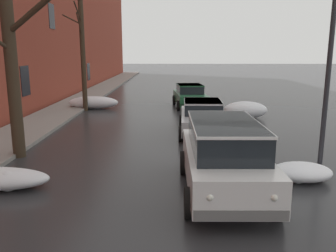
{
  "coord_description": "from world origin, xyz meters",
  "views": [
    {
      "loc": [
        0.56,
        -0.18,
        3.5
      ],
      "look_at": [
        0.49,
        9.72,
        1.39
      ],
      "focal_mm": 37.56,
      "sensor_mm": 36.0,
      "label": 1
    }
  ],
  "objects_px": {
    "bare_tree_mid_block": "(82,44)",
    "suv_white_approaching_near_lane": "(224,155)",
    "bare_tree_second_along_sidewalk": "(11,44)",
    "sedan_silver_parked_kerbside_close": "(202,116)",
    "sedan_green_parked_kerbside_mid": "(190,95)",
    "street_lamp_post": "(329,70)"
  },
  "relations": [
    {
      "from": "suv_white_approaching_near_lane",
      "to": "street_lamp_post",
      "type": "xyz_separation_m",
      "value": [
        3.08,
        1.55,
        1.99
      ]
    },
    {
      "from": "sedan_green_parked_kerbside_mid",
      "to": "street_lamp_post",
      "type": "relative_size",
      "value": 0.82
    },
    {
      "from": "bare_tree_mid_block",
      "to": "sedan_silver_parked_kerbside_close",
      "type": "xyz_separation_m",
      "value": [
        6.5,
        -5.96,
        -3.13
      ]
    },
    {
      "from": "suv_white_approaching_near_lane",
      "to": "sedan_green_parked_kerbside_mid",
      "type": "distance_m",
      "value": 13.91
    },
    {
      "from": "bare_tree_mid_block",
      "to": "suv_white_approaching_near_lane",
      "type": "relative_size",
      "value": 1.66
    },
    {
      "from": "suv_white_approaching_near_lane",
      "to": "street_lamp_post",
      "type": "distance_m",
      "value": 3.98
    },
    {
      "from": "bare_tree_second_along_sidewalk",
      "to": "sedan_silver_parked_kerbside_close",
      "type": "height_order",
      "value": "bare_tree_second_along_sidewalk"
    },
    {
      "from": "suv_white_approaching_near_lane",
      "to": "bare_tree_mid_block",
      "type": "bearing_deg",
      "value": 117.41
    },
    {
      "from": "bare_tree_second_along_sidewalk",
      "to": "sedan_silver_parked_kerbside_close",
      "type": "bearing_deg",
      "value": 28.27
    },
    {
      "from": "bare_tree_second_along_sidewalk",
      "to": "sedan_silver_parked_kerbside_close",
      "type": "relative_size",
      "value": 1.74
    },
    {
      "from": "bare_tree_second_along_sidewalk",
      "to": "street_lamp_post",
      "type": "height_order",
      "value": "bare_tree_second_along_sidewalk"
    },
    {
      "from": "suv_white_approaching_near_lane",
      "to": "bare_tree_second_along_sidewalk",
      "type": "bearing_deg",
      "value": 154.84
    },
    {
      "from": "sedan_silver_parked_kerbside_close",
      "to": "street_lamp_post",
      "type": "distance_m",
      "value": 6.2
    },
    {
      "from": "street_lamp_post",
      "to": "sedan_silver_parked_kerbside_close",
      "type": "bearing_deg",
      "value": 121.63
    },
    {
      "from": "suv_white_approaching_near_lane",
      "to": "sedan_green_parked_kerbside_mid",
      "type": "height_order",
      "value": "suv_white_approaching_near_lane"
    },
    {
      "from": "bare_tree_second_along_sidewalk",
      "to": "bare_tree_mid_block",
      "type": "xyz_separation_m",
      "value": [
        -0.04,
        9.43,
        0.15
      ]
    },
    {
      "from": "suv_white_approaching_near_lane",
      "to": "sedan_silver_parked_kerbside_close",
      "type": "height_order",
      "value": "suv_white_approaching_near_lane"
    },
    {
      "from": "bare_tree_mid_block",
      "to": "suv_white_approaching_near_lane",
      "type": "bearing_deg",
      "value": -62.59
    },
    {
      "from": "bare_tree_mid_block",
      "to": "sedan_green_parked_kerbside_mid",
      "type": "height_order",
      "value": "bare_tree_mid_block"
    },
    {
      "from": "sedan_green_parked_kerbside_mid",
      "to": "sedan_silver_parked_kerbside_close",
      "type": "bearing_deg",
      "value": -88.94
    },
    {
      "from": "sedan_silver_parked_kerbside_close",
      "to": "sedan_green_parked_kerbside_mid",
      "type": "distance_m",
      "value": 7.43
    },
    {
      "from": "bare_tree_second_along_sidewalk",
      "to": "sedan_green_parked_kerbside_mid",
      "type": "distance_m",
      "value": 12.94
    }
  ]
}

